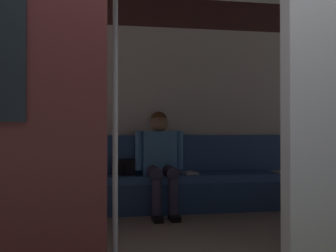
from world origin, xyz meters
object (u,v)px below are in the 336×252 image
(person_seated, at_px, (160,156))
(handbag, at_px, (124,167))
(book, at_px, (189,173))
(bench_seat, at_px, (149,184))
(grab_pole_door, at_px, (115,108))
(train_car, at_px, (156,62))

(person_seated, height_order, handbag, person_seated)
(book, bearing_deg, handbag, -17.03)
(handbag, bearing_deg, bench_seat, 164.93)
(book, xyz_separation_m, grab_pole_door, (0.91, 1.78, 0.65))
(train_car, bearing_deg, book, -116.51)
(bench_seat, distance_m, grab_pole_door, 1.97)
(handbag, bearing_deg, book, 175.43)
(person_seated, bearing_deg, bench_seat, -24.29)
(train_car, relative_size, person_seated, 5.50)
(handbag, relative_size, book, 1.18)
(train_car, distance_m, grab_pole_door, 0.92)
(handbag, bearing_deg, grab_pole_door, 85.19)
(train_car, bearing_deg, person_seated, -100.47)
(book, height_order, grab_pole_door, grab_pole_door)
(train_car, relative_size, grab_pole_door, 2.92)
(bench_seat, relative_size, person_seated, 2.65)
(bench_seat, xyz_separation_m, person_seated, (-0.12, 0.05, 0.32))
(person_seated, bearing_deg, grab_pole_door, 71.94)
(train_car, height_order, person_seated, train_car)
(person_seated, relative_size, handbag, 4.47)
(book, bearing_deg, bench_seat, -10.43)
(bench_seat, xyz_separation_m, book, (-0.47, -0.02, 0.12))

